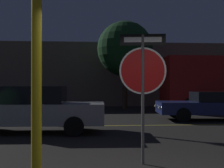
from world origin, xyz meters
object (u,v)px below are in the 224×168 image
(passing_car_3, at_px, (212,105))
(tree_1, at_px, (125,49))
(passing_car_2, at_px, (31,110))
(delivery_truck, at_px, (210,83))
(yellow_pole_left, at_px, (37,87))
(stop_sign, at_px, (143,72))

(passing_car_3, xyz_separation_m, tree_1, (-3.08, 6.70, 3.25))
(passing_car_2, height_order, passing_car_3, passing_car_2)
(passing_car_3, xyz_separation_m, delivery_truck, (1.70, 4.50, 1.02))
(yellow_pole_left, relative_size, delivery_truck, 0.54)
(yellow_pole_left, relative_size, passing_car_3, 0.61)
(tree_1, bearing_deg, delivery_truck, -24.63)
(yellow_pole_left, distance_m, passing_car_2, 6.35)
(yellow_pole_left, xyz_separation_m, passing_car_3, (6.16, 9.32, -0.85))
(stop_sign, xyz_separation_m, passing_car_2, (-2.89, 4.31, -1.04))
(stop_sign, distance_m, passing_car_2, 5.29)
(passing_car_2, bearing_deg, passing_car_3, -64.91)
(passing_car_3, bearing_deg, stop_sign, 153.76)
(yellow_pole_left, bearing_deg, passing_car_3, 56.57)
(yellow_pole_left, xyz_separation_m, tree_1, (3.07, 16.02, 2.41))
(tree_1, bearing_deg, passing_car_3, -65.28)
(passing_car_3, bearing_deg, yellow_pole_left, 151.18)
(delivery_truck, xyz_separation_m, tree_1, (-4.78, 2.19, 2.23))
(stop_sign, xyz_separation_m, passing_car_3, (4.44, 7.43, -1.13))
(passing_car_3, relative_size, tree_1, 0.86)
(yellow_pole_left, bearing_deg, tree_1, 79.15)
(stop_sign, bearing_deg, yellow_pole_left, -124.46)
(passing_car_3, bearing_deg, delivery_truck, -16.07)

